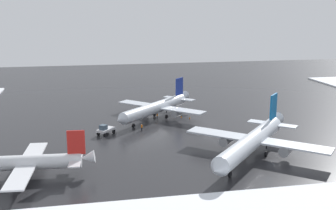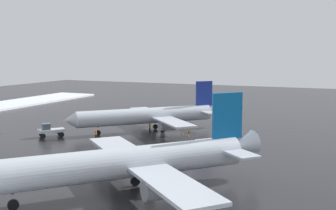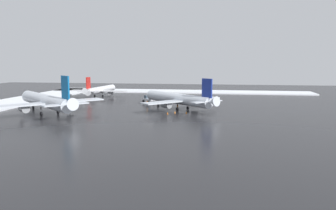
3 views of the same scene
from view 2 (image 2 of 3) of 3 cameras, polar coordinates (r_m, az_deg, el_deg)
ground_plane at (r=70.74m, az=4.54°, el=-5.25°), size 240.00×240.00×0.00m
airplane_foreground_jet at (r=80.68m, az=-2.50°, el=-1.43°), size 24.45×25.05×9.39m
airplane_parked_starboard at (r=45.66m, az=-6.06°, el=-7.81°), size 26.91×28.66×10.49m
pushback_tug at (r=78.65m, az=-15.70°, el=-3.27°), size 4.72×4.89×2.50m
ground_crew_beside_wing at (r=74.78m, az=-9.76°, el=-3.89°), size 0.36×0.36×1.71m
ground_crew_mid_apron at (r=80.75m, az=-2.48°, el=-2.96°), size 0.36×0.36×1.71m
traffic_cone_near_nose at (r=78.34m, az=1.93°, el=-3.79°), size 0.36×0.36×0.55m
traffic_cone_mid_line at (r=76.08m, az=2.74°, el=-4.13°), size 0.36×0.36×0.55m
traffic_cone_wingtip_side at (r=81.09m, az=2.86°, el=-3.42°), size 0.36×0.36×0.55m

